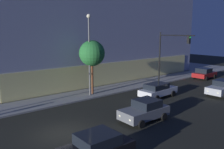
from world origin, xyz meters
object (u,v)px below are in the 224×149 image
at_px(modern_building, 65,26).
at_px(sidewalk_tree, 92,53).
at_px(car_silver, 222,87).
at_px(street_lamp_sidewalk, 89,46).
at_px(car_grey, 145,110).
at_px(traffic_light_far_corner, 169,49).
at_px(car_red, 204,73).
at_px(car_white, 158,90).

xyz_separation_m(modern_building, sidewalk_tree, (-6.12, -17.41, -3.36)).
bearing_deg(modern_building, car_silver, -78.96).
bearing_deg(street_lamp_sidewalk, car_grey, -94.12).
xyz_separation_m(traffic_light_far_corner, sidewalk_tree, (-10.47, 2.34, -0.09)).
relative_size(street_lamp_sidewalk, car_silver, 1.92).
xyz_separation_m(traffic_light_far_corner, car_silver, (0.83, -6.83, -3.91)).
xyz_separation_m(street_lamp_sidewalk, sidewalk_tree, (0.53, 0.27, -0.87)).
bearing_deg(street_lamp_sidewalk, car_red, -7.99).
bearing_deg(car_white, traffic_light_far_corner, 27.67).
height_order(street_lamp_sidewalk, car_grey, street_lamp_sidewalk).
height_order(modern_building, car_white, modern_building).
xyz_separation_m(sidewalk_tree, car_grey, (-1.16, -9.01, -3.84)).
relative_size(traffic_light_far_corner, sidewalk_tree, 1.14).
bearing_deg(car_silver, modern_building, 101.04).
bearing_deg(car_white, street_lamp_sidewalk, 137.35).
height_order(traffic_light_far_corner, car_red, traffic_light_far_corner).
bearing_deg(car_grey, sidewalk_tree, 82.65).
xyz_separation_m(sidewalk_tree, car_silver, (11.31, -9.17, -3.82)).
height_order(street_lamp_sidewalk, car_silver, street_lamp_sidewalk).
relative_size(modern_building, car_white, 7.31).
relative_size(modern_building, car_red, 8.25).
height_order(car_white, car_silver, car_silver).
relative_size(sidewalk_tree, car_red, 1.44).
bearing_deg(car_red, car_grey, -162.78).
xyz_separation_m(street_lamp_sidewalk, car_white, (5.42, -4.99, -4.72)).
distance_m(modern_building, street_lamp_sidewalk, 19.06).
bearing_deg(car_white, sidewalk_tree, 132.87).
height_order(modern_building, car_red, modern_building).
height_order(car_grey, car_red, car_grey).
relative_size(modern_building, sidewalk_tree, 5.73).
xyz_separation_m(modern_building, street_lamp_sidewalk, (-6.65, -17.69, -2.49)).
height_order(sidewalk_tree, car_grey, sidewalk_tree).
relative_size(car_silver, car_red, 1.09).
xyz_separation_m(car_grey, car_red, (19.60, 6.07, -0.02)).
distance_m(street_lamp_sidewalk, car_grey, 9.94).
xyz_separation_m(modern_building, car_grey, (-7.28, -26.43, -7.20)).
distance_m(modern_building, car_silver, 28.02).
distance_m(traffic_light_far_corner, sidewalk_tree, 10.73).
bearing_deg(car_red, sidewalk_tree, 170.95).
bearing_deg(sidewalk_tree, modern_building, 70.63).
distance_m(street_lamp_sidewalk, car_silver, 15.54).
xyz_separation_m(car_grey, car_silver, (12.47, -0.16, 0.02)).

